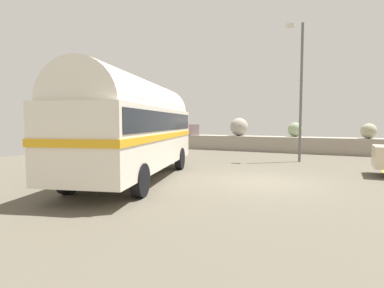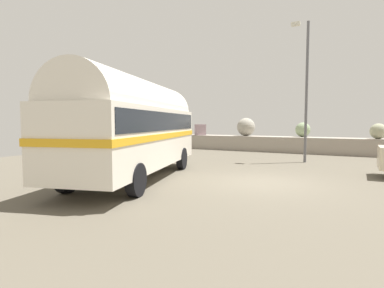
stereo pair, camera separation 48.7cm
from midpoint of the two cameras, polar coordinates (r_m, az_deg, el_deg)
ground at (r=11.04m, az=11.66°, el=-7.02°), size 32.00×26.00×0.02m
breakwater at (r=22.49m, az=19.54°, el=0.17°), size 31.36×2.15×2.46m
vintage_coach at (r=11.41m, az=-11.79°, el=3.65°), size 4.73×8.91×3.70m
lamp_post at (r=17.19m, az=18.75°, el=10.33°), size 0.88×0.34×7.28m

